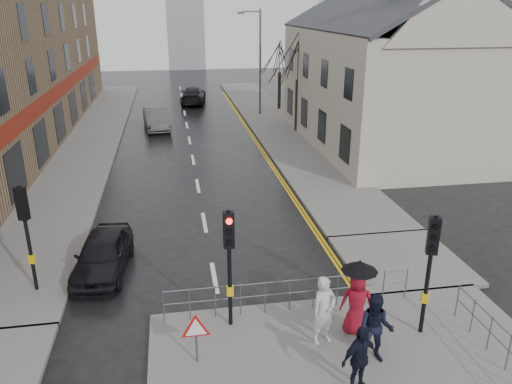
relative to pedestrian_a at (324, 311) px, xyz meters
name	(u,v)px	position (x,y,z in m)	size (l,w,h in m)	color
ground	(224,333)	(-2.47, 0.96, -1.08)	(120.00, 120.00, 0.00)	black
left_pavement	(92,136)	(-8.97, 23.96, -1.01)	(4.00, 44.00, 0.14)	#605E5B
right_pavement	(274,122)	(4.03, 25.96, -1.01)	(4.00, 40.00, 0.14)	#605E5B
pavement_bridge_right	(401,260)	(4.03, 3.96, -1.01)	(4.00, 4.20, 0.14)	#605E5B
building_right_cream	(386,68)	(9.53, 18.96, 3.70)	(9.00, 16.40, 10.10)	#B7AFA0
church_tower	(184,0)	(-0.97, 62.96, 7.92)	(5.00, 5.00, 18.00)	#93959B
traffic_signal_near_left	(229,249)	(-2.27, 1.16, 1.38)	(0.28, 0.27, 3.40)	black
traffic_signal_near_right	(431,255)	(2.73, -0.04, 1.38)	(0.34, 0.33, 3.40)	black
traffic_signal_far_left	(25,220)	(-7.97, 3.96, 1.38)	(0.34, 0.33, 3.40)	black
guard_railing_front	(290,288)	(-0.52, 1.56, -0.22)	(7.14, 0.04, 1.00)	#595B5E
guard_railing_side	(510,345)	(4.03, -1.79, -0.23)	(0.04, 4.54, 1.00)	#595B5E
warning_sign	(196,331)	(-3.27, -0.25, -0.04)	(0.80, 0.07, 1.35)	#595B5E
street_lamp	(258,56)	(3.35, 28.96, 3.63)	(1.83, 0.25, 8.00)	#595B5E
tree_near	(298,57)	(5.03, 22.96, 4.06)	(2.40, 2.40, 6.58)	black
tree_far	(280,56)	(5.53, 30.96, 3.34)	(2.40, 2.40, 5.64)	black
pedestrian_a	(324,311)	(0.00, 0.00, 0.00)	(0.68, 0.45, 1.88)	beige
pedestrian_b	(375,329)	(1.02, -0.89, -0.04)	(0.88, 0.68, 1.80)	black
pedestrian_with_umbrella	(357,295)	(0.97, 0.25, 0.20)	(1.00, 0.96, 2.14)	maroon
pedestrian_d	(359,359)	(0.28, -1.79, -0.11)	(0.97, 0.41, 1.66)	black
car_parked	(103,254)	(-6.05, 4.96, -0.41)	(1.58, 3.92, 1.34)	black
car_mid	(157,119)	(-4.62, 25.50, -0.32)	(1.61, 4.61, 1.52)	#444749
car_far	(193,95)	(-1.50, 35.19, -0.34)	(2.08, 5.11, 1.48)	black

